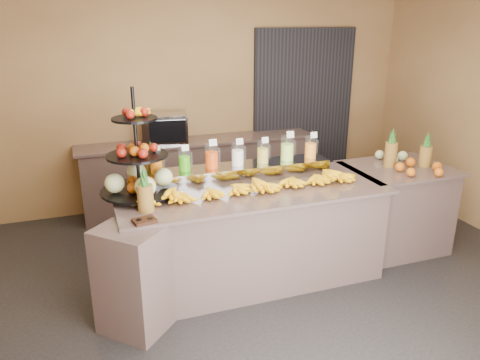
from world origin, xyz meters
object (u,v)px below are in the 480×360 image
right_fruit_pile (413,162)px  oven_warmer (164,128)px  banana_heap (252,184)px  condiment_caddy (145,221)px  fruit_stand (144,169)px  pitcher_tray (238,173)px

right_fruit_pile → oven_warmer: bearing=138.4°
right_fruit_pile → oven_warmer: (-2.21, 1.96, 0.10)m
banana_heap → oven_warmer: 2.05m
condiment_caddy → right_fruit_pile: right_fruit_pile is taller
right_fruit_pile → oven_warmer: oven_warmer is taller
fruit_stand → right_fruit_pile: (2.73, -0.18, -0.16)m
fruit_stand → pitcher_tray: bearing=-5.2°
condiment_caddy → right_fruit_pile: size_ratio=0.35×
banana_heap → pitcher_tray: bearing=94.0°
fruit_stand → condiment_caddy: fruit_stand is taller
condiment_caddy → right_fruit_pile: bearing=8.3°
condiment_caddy → oven_warmer: oven_warmer is taller
right_fruit_pile → condiment_caddy: bearing=-171.7°
condiment_caddy → banana_heap: bearing=19.9°
banana_heap → oven_warmer: bearing=101.7°
pitcher_tray → right_fruit_pile: bearing=-9.1°
pitcher_tray → condiment_caddy: size_ratio=10.72×
pitcher_tray → oven_warmer: oven_warmer is taller
banana_heap → condiment_caddy: banana_heap is taller
right_fruit_pile → fruit_stand: bearing=176.3°
pitcher_tray → fruit_stand: (-0.91, -0.12, 0.17)m
pitcher_tray → condiment_caddy: pitcher_tray is taller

